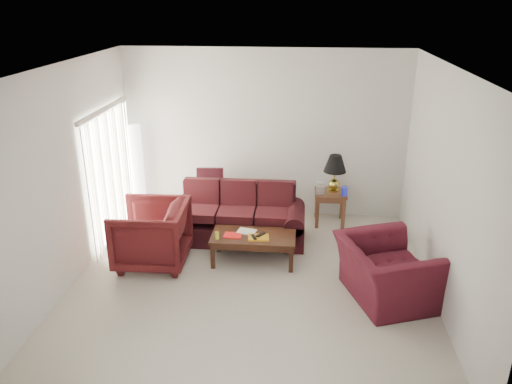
# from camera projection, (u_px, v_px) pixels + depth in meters

# --- Properties ---
(floor) EXTENTS (5.00, 5.00, 0.00)m
(floor) POSITION_uv_depth(u_px,v_px,m) (250.00, 282.00, 7.09)
(floor) COLOR beige
(floor) RESTS_ON ground
(blinds) EXTENTS (0.10, 2.00, 2.16)m
(blinds) POSITION_uv_depth(u_px,v_px,m) (111.00, 175.00, 8.11)
(blinds) COLOR silver
(blinds) RESTS_ON ground
(sofa) EXTENTS (2.30, 1.18, 0.91)m
(sofa) POSITION_uv_depth(u_px,v_px,m) (237.00, 214.00, 8.20)
(sofa) COLOR black
(sofa) RESTS_ON ground
(throw_pillow) EXTENTS (0.48, 0.26, 0.48)m
(throw_pillow) POSITION_uv_depth(u_px,v_px,m) (210.00, 181.00, 8.84)
(throw_pillow) COLOR black
(throw_pillow) RESTS_ON sofa
(end_table) EXTENTS (0.56, 0.56, 0.60)m
(end_table) POSITION_uv_depth(u_px,v_px,m) (330.00, 207.00, 8.84)
(end_table) COLOR brown
(end_table) RESTS_ON ground
(table_lamp) EXTENTS (0.52, 0.52, 0.66)m
(table_lamp) POSITION_uv_depth(u_px,v_px,m) (335.00, 173.00, 8.64)
(table_lamp) COLOR gold
(table_lamp) RESTS_ON end_table
(clock) EXTENTS (0.15, 0.06, 0.15)m
(clock) POSITION_uv_depth(u_px,v_px,m) (320.00, 190.00, 8.60)
(clock) COLOR silver
(clock) RESTS_ON end_table
(blue_canister) EXTENTS (0.13, 0.13, 0.16)m
(blue_canister) POSITION_uv_depth(u_px,v_px,m) (344.00, 191.00, 8.53)
(blue_canister) COLOR #1A22AD
(blue_canister) RESTS_ON end_table
(picture_frame) EXTENTS (0.16, 0.19, 0.05)m
(picture_frame) POSITION_uv_depth(u_px,v_px,m) (320.00, 183.00, 8.91)
(picture_frame) COLOR silver
(picture_frame) RESTS_ON end_table
(floor_lamp) EXTENTS (0.34, 0.34, 1.71)m
(floor_lamp) POSITION_uv_depth(u_px,v_px,m) (137.00, 170.00, 9.02)
(floor_lamp) COLOR white
(floor_lamp) RESTS_ON ground
(armchair_left) EXTENTS (1.09, 1.06, 0.96)m
(armchair_left) POSITION_uv_depth(u_px,v_px,m) (151.00, 234.00, 7.44)
(armchair_left) COLOR #400E10
(armchair_left) RESTS_ON ground
(armchair_right) EXTENTS (1.43, 1.53, 0.80)m
(armchair_right) POSITION_uv_depth(u_px,v_px,m) (386.00, 271.00, 6.60)
(armchair_right) COLOR #400E19
(armchair_right) RESTS_ON ground
(coffee_table) EXTENTS (1.41, 1.10, 0.44)m
(coffee_table) POSITION_uv_depth(u_px,v_px,m) (253.00, 248.00, 7.58)
(coffee_table) COLOR black
(coffee_table) RESTS_ON ground
(magazine_red) EXTENTS (0.28, 0.21, 0.02)m
(magazine_red) POSITION_uv_depth(u_px,v_px,m) (233.00, 235.00, 7.48)
(magazine_red) COLOR red
(magazine_red) RESTS_ON coffee_table
(magazine_white) EXTENTS (0.31, 0.26, 0.02)m
(magazine_white) POSITION_uv_depth(u_px,v_px,m) (247.00, 231.00, 7.60)
(magazine_white) COLOR white
(magazine_white) RESTS_ON coffee_table
(magazine_orange) EXTENTS (0.32, 0.25, 0.02)m
(magazine_orange) POSITION_uv_depth(u_px,v_px,m) (259.00, 237.00, 7.41)
(magazine_orange) COLOR #BA8215
(magazine_orange) RESTS_ON coffee_table
(remote_a) EXTENTS (0.10, 0.16, 0.02)m
(remote_a) POSITION_uv_depth(u_px,v_px,m) (254.00, 237.00, 7.38)
(remote_a) COLOR black
(remote_a) RESTS_ON coffee_table
(remote_b) EXTENTS (0.14, 0.17, 0.02)m
(remote_b) POSITION_uv_depth(u_px,v_px,m) (261.00, 235.00, 7.46)
(remote_b) COLOR black
(remote_b) RESTS_ON coffee_table
(yellow_glass) EXTENTS (0.07, 0.07, 0.11)m
(yellow_glass) POSITION_uv_depth(u_px,v_px,m) (217.00, 235.00, 7.37)
(yellow_glass) COLOR #CCD42F
(yellow_glass) RESTS_ON coffee_table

